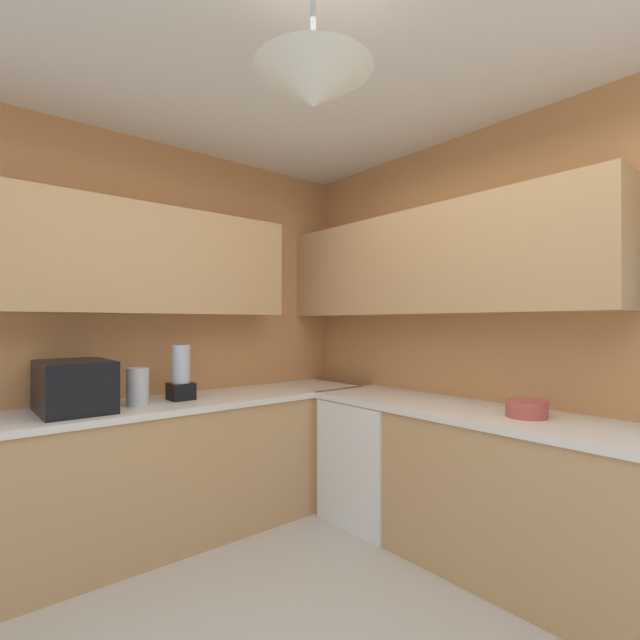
{
  "coord_description": "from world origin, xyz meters",
  "views": [
    {
      "loc": [
        1.28,
        -1.04,
        1.39
      ],
      "look_at": [
        -0.57,
        0.51,
        1.41
      ],
      "focal_mm": 25.59,
      "sensor_mm": 36.0,
      "label": 1
    }
  ],
  "objects_px": {
    "microwave": "(74,386)",
    "kettle": "(138,386)",
    "bowl": "(526,409)",
    "dishwasher": "(377,460)",
    "blender_appliance": "(181,375)"
  },
  "relations": [
    {
      "from": "dishwasher",
      "to": "microwave",
      "type": "xyz_separation_m",
      "value": [
        -0.66,
        -1.79,
        0.61
      ]
    },
    {
      "from": "dishwasher",
      "to": "microwave",
      "type": "distance_m",
      "value": 2.01
    },
    {
      "from": "bowl",
      "to": "blender_appliance",
      "type": "bearing_deg",
      "value": -145.22
    },
    {
      "from": "microwave",
      "to": "blender_appliance",
      "type": "xyz_separation_m",
      "value": [
        0.0,
        0.63,
        0.02
      ]
    },
    {
      "from": "microwave",
      "to": "kettle",
      "type": "distance_m",
      "value": 0.35
    },
    {
      "from": "dishwasher",
      "to": "blender_appliance",
      "type": "relative_size",
      "value": 2.33
    },
    {
      "from": "microwave",
      "to": "dishwasher",
      "type": "bearing_deg",
      "value": 69.81
    },
    {
      "from": "dishwasher",
      "to": "blender_appliance",
      "type": "xyz_separation_m",
      "value": [
        -0.66,
        -1.16,
        0.63
      ]
    },
    {
      "from": "bowl",
      "to": "blender_appliance",
      "type": "relative_size",
      "value": 0.59
    },
    {
      "from": "kettle",
      "to": "bowl",
      "type": "bearing_deg",
      "value": 41.0
    },
    {
      "from": "dishwasher",
      "to": "blender_appliance",
      "type": "height_order",
      "value": "blender_appliance"
    },
    {
      "from": "dishwasher",
      "to": "kettle",
      "type": "bearing_deg",
      "value": -113.85
    },
    {
      "from": "kettle",
      "to": "bowl",
      "type": "distance_m",
      "value": 2.25
    },
    {
      "from": "microwave",
      "to": "kettle",
      "type": "relative_size",
      "value": 2.09
    },
    {
      "from": "blender_appliance",
      "to": "bowl",
      "type": "bearing_deg",
      "value": 34.78
    }
  ]
}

